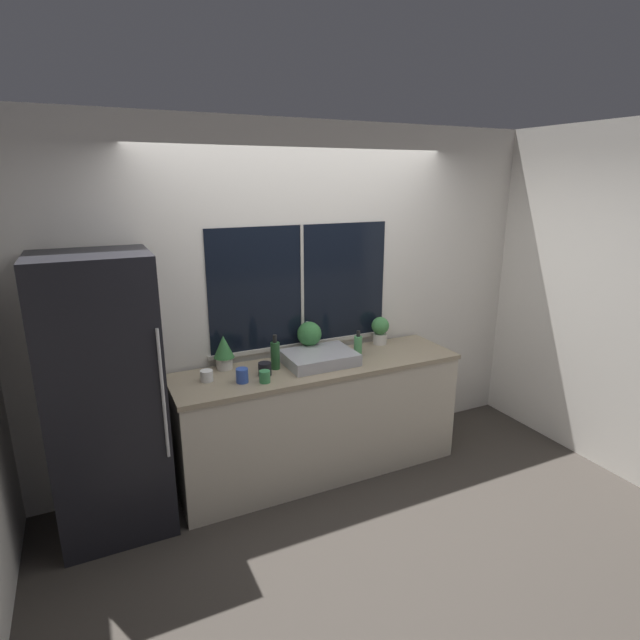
{
  "coord_description": "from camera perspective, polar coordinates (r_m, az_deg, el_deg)",
  "views": [
    {
      "loc": [
        -1.53,
        -2.93,
        2.27
      ],
      "look_at": [
        0.0,
        0.29,
        1.26
      ],
      "focal_mm": 28.0,
      "sensor_mm": 36.0,
      "label": 1
    }
  ],
  "objects": [
    {
      "name": "potted_plant_left",
      "position": [
        3.75,
        -10.94,
        -3.46
      ],
      "size": [
        0.15,
        0.15,
        0.26
      ],
      "color": "silver",
      "rests_on": "counter"
    },
    {
      "name": "mug_green",
      "position": [
        3.5,
        -6.34,
        -6.45
      ],
      "size": [
        0.08,
        0.08,
        0.08
      ],
      "color": "#38844C",
      "rests_on": "counter"
    },
    {
      "name": "potted_plant_center",
      "position": [
        3.96,
        -1.23,
        -1.84
      ],
      "size": [
        0.19,
        0.19,
        0.28
      ],
      "color": "silver",
      "rests_on": "counter"
    },
    {
      "name": "soap_bottle",
      "position": [
        3.96,
        4.36,
        -2.95
      ],
      "size": [
        0.06,
        0.06,
        0.21
      ],
      "color": "#519E5B",
      "rests_on": "counter"
    },
    {
      "name": "wall_right",
      "position": [
        5.83,
        14.03,
        6.25
      ],
      "size": [
        0.06,
        7.0,
        2.7
      ],
      "color": "silver",
      "rests_on": "ground_plane"
    },
    {
      "name": "wall_back",
      "position": [
        4.0,
        -2.27,
        2.5
      ],
      "size": [
        8.0,
        0.09,
        2.7
      ],
      "color": "silver",
      "rests_on": "ground_plane"
    },
    {
      "name": "refrigerator",
      "position": [
        3.49,
        -23.31,
        -8.24
      ],
      "size": [
        0.69,
        0.63,
        1.86
      ],
      "color": "black",
      "rests_on": "ground_plane"
    },
    {
      "name": "counter",
      "position": [
        4.0,
        -0.06,
        -11.15
      ],
      "size": [
        2.24,
        0.6,
        0.91
      ],
      "color": "beige",
      "rests_on": "ground_plane"
    },
    {
      "name": "mug_blue",
      "position": [
        3.52,
        -8.89,
        -6.28
      ],
      "size": [
        0.09,
        0.09,
        0.1
      ],
      "color": "#3351AD",
      "rests_on": "counter"
    },
    {
      "name": "potted_plant_right",
      "position": [
        4.27,
        6.89,
        -1.04
      ],
      "size": [
        0.15,
        0.15,
        0.24
      ],
      "color": "silver",
      "rests_on": "counter"
    },
    {
      "name": "mug_black",
      "position": [
        3.62,
        -6.32,
        -5.59
      ],
      "size": [
        0.09,
        0.09,
        0.09
      ],
      "color": "black",
      "rests_on": "counter"
    },
    {
      "name": "bottle_tall",
      "position": [
        3.71,
        -5.14,
        -3.97
      ],
      "size": [
        0.07,
        0.07,
        0.26
      ],
      "color": "#235128",
      "rests_on": "counter"
    },
    {
      "name": "mug_white",
      "position": [
        3.59,
        -12.83,
        -6.23
      ],
      "size": [
        0.09,
        0.09,
        0.08
      ],
      "color": "white",
      "rests_on": "counter"
    },
    {
      "name": "sink",
      "position": [
        3.82,
        -0.07,
        -4.3
      ],
      "size": [
        0.53,
        0.45,
        0.27
      ],
      "color": "#ADADB2",
      "rests_on": "counter"
    },
    {
      "name": "wall_left",
      "position": [
        4.57,
        -32.47,
        1.67
      ],
      "size": [
        0.06,
        7.0,
        2.7
      ],
      "color": "silver",
      "rests_on": "ground_plane"
    },
    {
      "name": "ground_plane",
      "position": [
        4.01,
        1.81,
        -18.66
      ],
      "size": [
        14.0,
        14.0,
        0.0
      ],
      "primitive_type": "plane",
      "color": "#38332D"
    }
  ]
}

